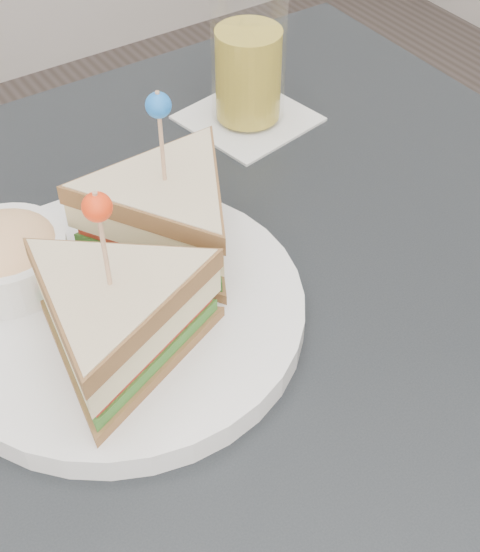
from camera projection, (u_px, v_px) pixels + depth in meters
The scene contains 4 objects.
table at pixel (237, 398), 0.62m from camera, with size 0.80×0.80×0.75m.
plate_meal at pixel (125, 273), 0.56m from camera, with size 0.32×0.31×0.16m.
cutlery_knife at pixel (3, 397), 0.53m from camera, with size 0.20×0.16×0.01m.
drink_set at pixel (248, 62), 0.73m from camera, with size 0.13×0.13×0.14m.
Camera 1 is at (-0.20, -0.31, 1.18)m, focal length 50.00 mm.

